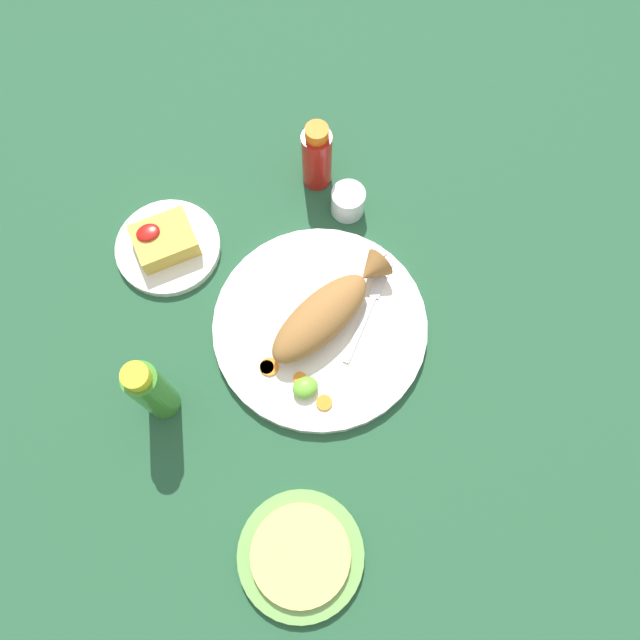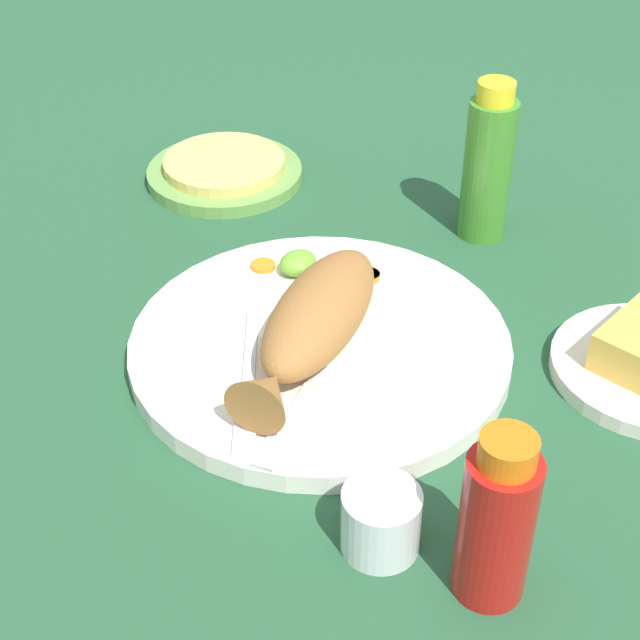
{
  "view_description": "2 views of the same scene",
  "coord_description": "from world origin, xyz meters",
  "px_view_note": "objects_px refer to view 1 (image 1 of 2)",
  "views": [
    {
      "loc": [
        0.13,
        0.29,
        0.92
      ],
      "look_at": [
        0.0,
        0.0,
        0.04
      ],
      "focal_mm": 35.0,
      "sensor_mm": 36.0,
      "label": 1
    },
    {
      "loc": [
        -0.49,
        -0.45,
        0.54
      ],
      "look_at": [
        0.0,
        0.0,
        0.04
      ],
      "focal_mm": 55.0,
      "sensor_mm": 36.0,
      "label": 2
    }
  ],
  "objects_px": {
    "fried_fish": "(326,312)",
    "hot_sauce_bottle_green": "(152,391)",
    "tortilla_plate": "(301,555)",
    "main_plate": "(320,326)",
    "side_plate_fries": "(168,247)",
    "fork_far": "(371,302)",
    "hot_sauce_bottle_red": "(317,157)",
    "fork_near": "(350,282)",
    "salt_cup": "(348,203)"
  },
  "relations": [
    {
      "from": "main_plate",
      "to": "fork_far",
      "type": "height_order",
      "value": "fork_far"
    },
    {
      "from": "main_plate",
      "to": "tortilla_plate",
      "type": "xyz_separation_m",
      "value": [
        0.16,
        0.29,
        -0.0
      ]
    },
    {
      "from": "fried_fish",
      "to": "hot_sauce_bottle_green",
      "type": "xyz_separation_m",
      "value": [
        0.27,
        0.02,
        0.03
      ]
    },
    {
      "from": "main_plate",
      "to": "side_plate_fries",
      "type": "bearing_deg",
      "value": -53.1
    },
    {
      "from": "fork_far",
      "to": "side_plate_fries",
      "type": "distance_m",
      "value": 0.34
    },
    {
      "from": "fork_far",
      "to": "tortilla_plate",
      "type": "relative_size",
      "value": 0.82
    },
    {
      "from": "fork_near",
      "to": "salt_cup",
      "type": "bearing_deg",
      "value": 44.48
    },
    {
      "from": "fried_fish",
      "to": "salt_cup",
      "type": "height_order",
      "value": "fried_fish"
    },
    {
      "from": "fork_near",
      "to": "hot_sauce_bottle_green",
      "type": "bearing_deg",
      "value": 167.98
    },
    {
      "from": "fried_fish",
      "to": "tortilla_plate",
      "type": "relative_size",
      "value": 1.33
    },
    {
      "from": "main_plate",
      "to": "salt_cup",
      "type": "xyz_separation_m",
      "value": [
        -0.13,
        -0.17,
        0.01
      ]
    },
    {
      "from": "hot_sauce_bottle_green",
      "to": "fork_far",
      "type": "bearing_deg",
      "value": -177.77
    },
    {
      "from": "hot_sauce_bottle_green",
      "to": "main_plate",
      "type": "bearing_deg",
      "value": -177.1
    },
    {
      "from": "fried_fish",
      "to": "fork_far",
      "type": "distance_m",
      "value": 0.08
    },
    {
      "from": "main_plate",
      "to": "tortilla_plate",
      "type": "distance_m",
      "value": 0.33
    },
    {
      "from": "tortilla_plate",
      "to": "main_plate",
      "type": "bearing_deg",
      "value": -118.64
    },
    {
      "from": "side_plate_fries",
      "to": "tortilla_plate",
      "type": "bearing_deg",
      "value": 91.12
    },
    {
      "from": "salt_cup",
      "to": "fried_fish",
      "type": "bearing_deg",
      "value": 55.75
    },
    {
      "from": "hot_sauce_bottle_red",
      "to": "side_plate_fries",
      "type": "xyz_separation_m",
      "value": [
        0.28,
        0.02,
        -0.06
      ]
    },
    {
      "from": "fork_far",
      "to": "side_plate_fries",
      "type": "bearing_deg",
      "value": 95.4
    },
    {
      "from": "hot_sauce_bottle_red",
      "to": "salt_cup",
      "type": "relative_size",
      "value": 2.43
    },
    {
      "from": "fried_fish",
      "to": "tortilla_plate",
      "type": "distance_m",
      "value": 0.35
    },
    {
      "from": "hot_sauce_bottle_red",
      "to": "fork_near",
      "type": "bearing_deg",
      "value": 80.47
    },
    {
      "from": "side_plate_fries",
      "to": "fried_fish",
      "type": "bearing_deg",
      "value": 129.53
    },
    {
      "from": "fork_far",
      "to": "tortilla_plate",
      "type": "xyz_separation_m",
      "value": [
        0.25,
        0.29,
        -0.01
      ]
    },
    {
      "from": "side_plate_fries",
      "to": "salt_cup",
      "type": "bearing_deg",
      "value": 170.14
    },
    {
      "from": "main_plate",
      "to": "hot_sauce_bottle_green",
      "type": "xyz_separation_m",
      "value": [
        0.26,
        0.01,
        0.07
      ]
    },
    {
      "from": "fried_fish",
      "to": "fork_near",
      "type": "xyz_separation_m",
      "value": [
        -0.06,
        -0.04,
        -0.03
      ]
    },
    {
      "from": "fork_far",
      "to": "hot_sauce_bottle_red",
      "type": "bearing_deg",
      "value": 42.31
    },
    {
      "from": "fork_near",
      "to": "salt_cup",
      "type": "xyz_separation_m",
      "value": [
        -0.06,
        -0.13,
        0.0
      ]
    },
    {
      "from": "hot_sauce_bottle_red",
      "to": "tortilla_plate",
      "type": "distance_m",
      "value": 0.61
    },
    {
      "from": "hot_sauce_bottle_red",
      "to": "side_plate_fries",
      "type": "bearing_deg",
      "value": 4.92
    },
    {
      "from": "main_plate",
      "to": "hot_sauce_bottle_green",
      "type": "distance_m",
      "value": 0.27
    },
    {
      "from": "tortilla_plate",
      "to": "side_plate_fries",
      "type": "bearing_deg",
      "value": -88.88
    },
    {
      "from": "main_plate",
      "to": "fork_far",
      "type": "relative_size",
      "value": 2.3
    },
    {
      "from": "side_plate_fries",
      "to": "tortilla_plate",
      "type": "distance_m",
      "value": 0.52
    },
    {
      "from": "main_plate",
      "to": "fried_fish",
      "type": "relative_size",
      "value": 1.43
    },
    {
      "from": "main_plate",
      "to": "side_plate_fries",
      "type": "xyz_separation_m",
      "value": [
        0.17,
        -0.23,
        -0.0
      ]
    },
    {
      "from": "side_plate_fries",
      "to": "tortilla_plate",
      "type": "relative_size",
      "value": 0.97
    },
    {
      "from": "fork_near",
      "to": "hot_sauce_bottle_green",
      "type": "relative_size",
      "value": 1.06
    },
    {
      "from": "fork_far",
      "to": "hot_sauce_bottle_green",
      "type": "distance_m",
      "value": 0.35
    },
    {
      "from": "main_plate",
      "to": "fork_far",
      "type": "bearing_deg",
      "value": -179.77
    },
    {
      "from": "hot_sauce_bottle_green",
      "to": "fork_near",
      "type": "bearing_deg",
      "value": -170.07
    },
    {
      "from": "hot_sauce_bottle_green",
      "to": "tortilla_plate",
      "type": "distance_m",
      "value": 0.31
    },
    {
      "from": "tortilla_plate",
      "to": "hot_sauce_bottle_red",
      "type": "bearing_deg",
      "value": -116.12
    },
    {
      "from": "hot_sauce_bottle_green",
      "to": "salt_cup",
      "type": "distance_m",
      "value": 0.44
    },
    {
      "from": "fork_far",
      "to": "side_plate_fries",
      "type": "relative_size",
      "value": 0.85
    },
    {
      "from": "fried_fish",
      "to": "hot_sauce_bottle_red",
      "type": "xyz_separation_m",
      "value": [
        -0.09,
        -0.25,
        0.02
      ]
    },
    {
      "from": "fork_far",
      "to": "hot_sauce_bottle_green",
      "type": "bearing_deg",
      "value": 138.97
    },
    {
      "from": "fork_far",
      "to": "salt_cup",
      "type": "xyz_separation_m",
      "value": [
        -0.04,
        -0.17,
        0.0
      ]
    }
  ]
}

